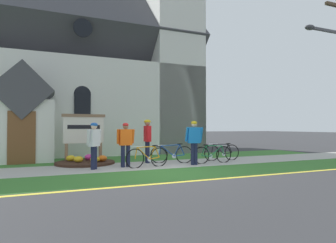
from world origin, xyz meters
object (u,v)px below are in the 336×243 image
cyclist_in_orange_jersey (194,139)px  cyclist_in_green_jersey (94,142)px  bicycle_red (172,154)px  roadside_conifer (187,83)px  cyclist_in_yellow_jersey (147,137)px  church_sign (84,131)px  cyclist_in_red_jersey (126,141)px  bicycle_black (222,152)px  bicycle_orange (148,157)px  bicycle_yellow (213,154)px

cyclist_in_orange_jersey → cyclist_in_green_jersey: bearing=175.8°
bicycle_red → roadside_conifer: bearing=59.7°
cyclist_in_orange_jersey → cyclist_in_yellow_jersey: (-1.48, 1.26, 0.05)m
church_sign → cyclist_in_red_jersey: bearing=-58.9°
church_sign → cyclist_in_red_jersey: size_ratio=1.24×
bicycle_red → cyclist_in_yellow_jersey: bearing=158.3°
roadside_conifer → cyclist_in_red_jersey: bearing=-128.2°
bicycle_black → cyclist_in_yellow_jersey: size_ratio=0.96×
bicycle_black → cyclist_in_orange_jersey: cyclist_in_orange_jersey is taller
bicycle_orange → bicycle_red: size_ratio=1.04×
church_sign → roadside_conifer: (8.13, 6.65, 3.45)m
bicycle_yellow → roadside_conifer: bearing=69.6°
bicycle_orange → bicycle_red: (1.31, 0.80, -0.01)m
bicycle_orange → cyclist_in_red_jersey: bearing=155.9°
bicycle_black → bicycle_red: 2.40m
cyclist_in_red_jersey → church_sign: bearing=121.1°
cyclist_in_red_jersey → roadside_conifer: roadside_conifer is taller
bicycle_yellow → bicycle_black: (0.89, 0.67, 0.00)m
cyclist_in_yellow_jersey → cyclist_in_orange_jersey: bearing=-40.5°
bicycle_red → cyclist_in_red_jersey: size_ratio=1.00×
bicycle_black → bicycle_red: bicycle_red is taller
bicycle_black → bicycle_red: (-2.40, 0.01, 0.00)m
church_sign → bicycle_orange: bearing=-50.5°
cyclist_in_yellow_jersey → bicycle_yellow: bearing=-23.4°
bicycle_black → cyclist_in_green_jersey: cyclist_in_green_jersey is taller
bicycle_red → roadside_conifer: size_ratio=0.22×
bicycle_yellow → cyclist_in_orange_jersey: bearing=-167.6°
bicycle_yellow → cyclist_in_green_jersey: size_ratio=1.06×
bicycle_orange → cyclist_in_yellow_jersey: size_ratio=0.95×
bicycle_yellow → cyclist_in_green_jersey: 4.74m
cyclist_in_red_jersey → cyclist_in_yellow_jersey: 1.40m
roadside_conifer → church_sign: bearing=-140.7°
church_sign → bicycle_black: church_sign is taller
cyclist_in_red_jersey → roadside_conifer: bearing=51.8°
cyclist_in_orange_jersey → cyclist_in_yellow_jersey: size_ratio=0.96×
church_sign → cyclist_in_yellow_jersey: bearing=-27.7°
cyclist_in_red_jersey → cyclist_in_green_jersey: 1.16m
cyclist_in_orange_jersey → roadside_conifer: size_ratio=0.23×
church_sign → cyclist_in_green_jersey: bearing=-87.3°
bicycle_red → cyclist_in_green_jersey: cyclist_in_green_jersey is taller
church_sign → cyclist_in_yellow_jersey: (2.37, -1.24, -0.25)m
bicycle_yellow → cyclist_in_orange_jersey: cyclist_in_orange_jersey is taller
church_sign → bicycle_black: size_ratio=1.18×
bicycle_red → cyclist_in_red_jersey: 2.17m
cyclist_in_green_jersey → roadside_conifer: size_ratio=0.22×
bicycle_yellow → cyclist_in_green_jersey: (-4.70, 0.07, 0.58)m
church_sign → cyclist_in_orange_jersey: size_ratio=1.18×
bicycle_red → cyclist_in_yellow_jersey: 1.21m
bicycle_orange → bicycle_black: bicycle_orange is taller
cyclist_in_green_jersey → bicycle_red: bearing=11.0°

